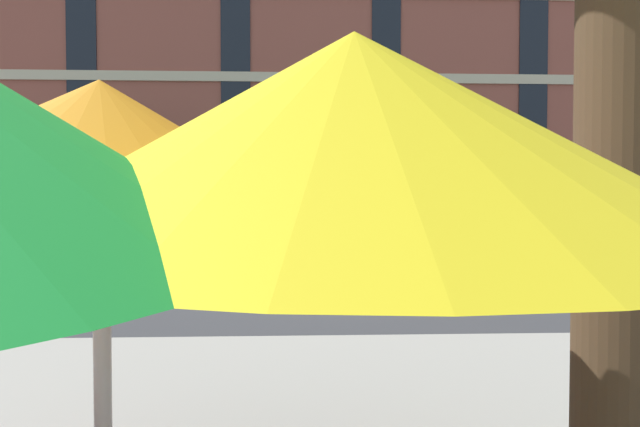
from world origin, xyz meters
name	(u,v)px	position (x,y,z in m)	size (l,w,h in m)	color
ground_plane	(321,285)	(0.00, 0.00, 0.00)	(120.00, 120.00, 0.00)	#38383A
sidewalk_far	(313,250)	(0.00, 6.80, 0.06)	(56.00, 3.60, 0.12)	#B2ADA3
apartment_building	(309,41)	(0.00, 14.99, 9.60)	(45.63, 12.08, 19.20)	#934C3D
pickup_black	(55,227)	(-7.19, 3.70, 1.03)	(5.10, 2.12, 2.20)	black
pickup_green	(279,226)	(-1.02, 3.70, 1.03)	(5.10, 2.12, 2.20)	#195933
sedan_green	(481,229)	(4.70, 3.70, 0.95)	(4.40, 1.98, 1.78)	#195933
street_tree_left	(99,155)	(-6.98, 6.44, 3.23)	(2.80, 2.79, 4.58)	#4C3823
patio_umbrella	(100,161)	(-1.14, -9.00, 1.93)	(3.59, 3.59, 2.20)	silver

